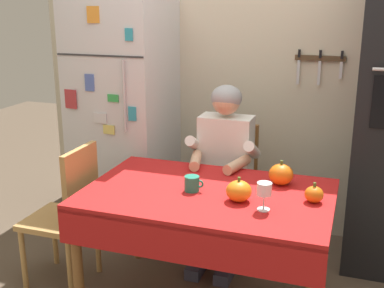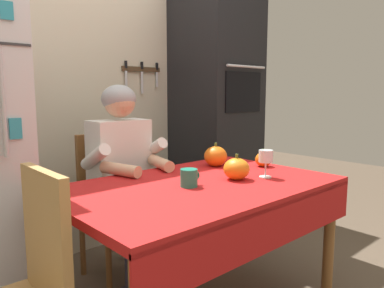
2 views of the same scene
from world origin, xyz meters
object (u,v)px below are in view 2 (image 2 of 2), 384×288
(pumpkin_small, at_px, (263,159))
(pumpkin_medium, at_px, (216,156))
(chair_behind_person, at_px, (111,197))
(seated_person, at_px, (126,168))
(wall_oven, at_px, (216,110))
(coffee_mug, at_px, (189,178))
(dining_table, at_px, (202,200))
(wine_glass, at_px, (266,158))
(pumpkin_large, at_px, (236,169))

(pumpkin_small, bearing_deg, pumpkin_medium, 135.50)
(chair_behind_person, relative_size, seated_person, 0.75)
(chair_behind_person, height_order, seated_person, seated_person)
(wall_oven, bearing_deg, coffee_mug, -140.96)
(dining_table, distance_m, pumpkin_medium, 0.48)
(coffee_mug, distance_m, wine_glass, 0.46)
(coffee_mug, distance_m, pumpkin_medium, 0.53)
(wall_oven, distance_m, wine_glass, 1.28)
(dining_table, xyz_separation_m, seated_person, (-0.07, 0.60, 0.08))
(chair_behind_person, relative_size, wine_glass, 6.16)
(chair_behind_person, xyz_separation_m, pumpkin_large, (0.27, -0.85, 0.29))
(wine_glass, xyz_separation_m, pumpkin_small, (0.23, 0.19, -0.06))
(seated_person, bearing_deg, pumpkin_small, -39.57)
(wall_oven, xyz_separation_m, pumpkin_small, (-0.46, -0.86, -0.27))
(pumpkin_large, distance_m, pumpkin_medium, 0.37)
(wall_oven, distance_m, pumpkin_medium, 0.97)
(wine_glass, height_order, pumpkin_small, wine_glass)
(wall_oven, distance_m, chair_behind_person, 1.25)
(seated_person, distance_m, pumpkin_large, 0.71)
(dining_table, relative_size, wine_glass, 9.27)
(seated_person, xyz_separation_m, wine_glass, (0.42, -0.73, 0.11))
(wall_oven, distance_m, dining_table, 1.45)
(coffee_mug, xyz_separation_m, pumpkin_small, (0.67, 0.06, 0.00))
(pumpkin_large, bearing_deg, wine_glass, -26.52)
(coffee_mug, relative_size, wine_glass, 0.75)
(chair_behind_person, height_order, pumpkin_large, chair_behind_person)
(pumpkin_medium, height_order, pumpkin_small, pumpkin_medium)
(coffee_mug, height_order, wine_glass, wine_glass)
(pumpkin_large, bearing_deg, dining_table, 164.53)
(pumpkin_medium, xyz_separation_m, pumpkin_small, (0.21, -0.21, -0.02))
(coffee_mug, bearing_deg, pumpkin_large, -11.15)
(chair_behind_person, bearing_deg, seated_person, -90.00)
(dining_table, xyz_separation_m, chair_behind_person, (-0.07, 0.79, -0.14))
(pumpkin_medium, bearing_deg, seated_person, 143.04)
(chair_behind_person, xyz_separation_m, pumpkin_small, (0.66, -0.73, 0.27))
(wall_oven, xyz_separation_m, seated_person, (-1.12, -0.32, -0.31))
(pumpkin_large, height_order, pumpkin_medium, pumpkin_medium)
(wall_oven, relative_size, wine_glass, 13.90)
(chair_behind_person, relative_size, pumpkin_large, 6.71)
(coffee_mug, bearing_deg, pumpkin_small, 5.08)
(pumpkin_large, bearing_deg, seated_person, 112.32)
(wall_oven, distance_m, pumpkin_small, 1.01)
(wine_glass, bearing_deg, coffee_mug, 163.21)
(wall_oven, xyz_separation_m, pumpkin_medium, (-0.68, -0.65, -0.25))
(seated_person, xyz_separation_m, pumpkin_large, (0.27, -0.66, 0.06))
(wine_glass, distance_m, pumpkin_small, 0.31)
(wall_oven, bearing_deg, chair_behind_person, -173.38)
(chair_behind_person, xyz_separation_m, coffee_mug, (-0.02, -0.79, 0.27))
(chair_behind_person, bearing_deg, wall_oven, 6.62)
(wall_oven, bearing_deg, pumpkin_large, -131.02)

